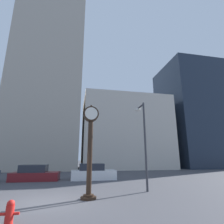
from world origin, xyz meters
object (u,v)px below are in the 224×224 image
street_lamp_right (142,130)px  car_white (93,173)px  street_clock (90,143)px  fire_hydrant_far (10,212)px  car_maroon (35,174)px

street_lamp_right → car_white: bearing=113.8°
street_clock → car_white: street_clock is taller
fire_hydrant_far → street_clock: bearing=47.2°
street_clock → fire_hydrant_far: street_clock is taller
street_clock → fire_hydrant_far: (-2.68, -2.90, -2.42)m
street_clock → car_maroon: 9.30m
car_maroon → fire_hydrant_far: size_ratio=5.83×
car_white → fire_hydrant_far: size_ratio=5.83×
street_clock → car_maroon: street_clock is taller
fire_hydrant_far → street_lamp_right: 8.51m
street_clock → car_maroon: size_ratio=1.19×
fire_hydrant_far → car_white: bearing=71.3°
car_white → fire_hydrant_far: (-3.62, -10.67, -0.25)m
fire_hydrant_far → street_lamp_right: bearing=35.6°
fire_hydrant_far → car_maroon: bearing=98.1°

